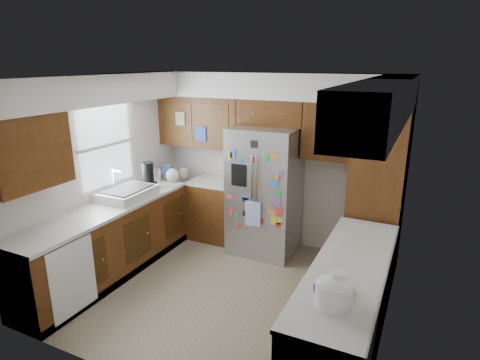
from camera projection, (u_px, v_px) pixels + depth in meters
name	position (u px, v px, depth m)	size (l,w,h in m)	color
floor	(226.00, 290.00, 4.82)	(3.60, 3.60, 0.00)	gray
room_shell	(230.00, 135.00, 4.66)	(3.64, 3.24, 2.52)	silver
left_counter_run	(135.00, 236.00, 5.29)	(1.36, 3.20, 0.92)	#3A230B
right_counter_run	(346.00, 314.00, 3.67)	(0.63, 2.25, 0.92)	#3A230B
pantry	(377.00, 195.00, 4.89)	(0.60, 0.90, 2.15)	#3A230B
fridge	(265.00, 191.00, 5.61)	(0.90, 0.79, 1.80)	#A2A3A7
bridge_cabinet	(272.00, 112.00, 5.49)	(0.96, 0.34, 0.35)	#3A230B
fridge_top_items	(282.00, 90.00, 5.32)	(0.75, 0.30, 0.25)	blue
sink_assembly	(127.00, 193.00, 5.25)	(0.52, 0.70, 0.37)	silver
left_counter_clutter	(161.00, 175.00, 5.84)	(0.39, 0.94, 0.38)	black
rice_cooker	(334.00, 291.00, 2.91)	(0.28, 0.27, 0.24)	white
paper_towel	(338.00, 288.00, 2.92)	(0.12, 0.12, 0.27)	white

